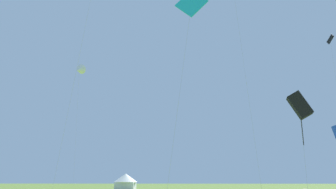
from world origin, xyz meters
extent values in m
cube|color=black|center=(24.57, 46.97, 23.35)|extent=(0.76, 1.97, 1.88)
cylinder|color=#B2B2B7|center=(-7.63, 24.77, 12.49)|extent=(2.46, 1.82, 24.98)
cone|color=white|center=(-18.40, 55.98, 22.26)|extent=(2.41, 2.67, 2.37)
cylinder|color=#B2B2B7|center=(-17.79, 54.79, 11.13)|extent=(1.25, 2.40, 22.27)
cylinder|color=#B2B2B7|center=(7.98, 31.80, 18.46)|extent=(2.47, 1.74, 36.92)
cube|color=black|center=(12.01, 26.42, 8.31)|extent=(2.27, 1.54, 2.54)
cylinder|color=black|center=(12.01, 26.42, 6.25)|extent=(0.08, 0.08, 2.87)
cylinder|color=#B2B2B7|center=(11.82, 25.91, 4.16)|extent=(0.41, 1.04, 8.31)
cube|color=#1EB7CC|center=(2.58, 22.47, 16.42)|extent=(2.87, 0.64, 2.87)
cylinder|color=#B2B2B7|center=(1.52, 21.75, 8.21)|extent=(2.15, 1.46, 16.42)
cube|color=white|center=(-11.65, 70.99, 0.77)|extent=(4.11, 4.11, 1.54)
cone|color=white|center=(-11.65, 70.99, 2.44)|extent=(5.14, 5.14, 1.80)
camera|label=1|loc=(2.19, -3.02, 1.91)|focal=35.72mm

